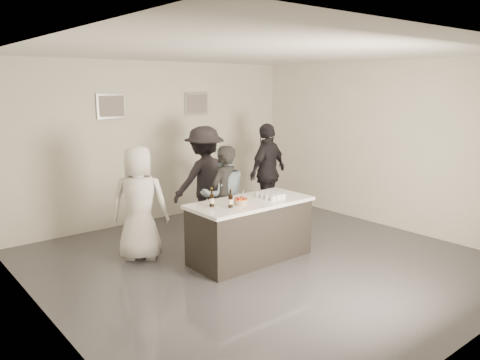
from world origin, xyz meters
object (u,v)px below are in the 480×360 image
Objects in this scene: person_guest_back at (205,179)px; person_main_blue at (224,195)px; person_main_black at (224,197)px; person_guest_left at (139,203)px; cake at (241,202)px; bar_counter at (250,230)px; beer_bottle_a at (212,198)px; beer_bottle_b at (230,198)px; person_guest_right at (268,172)px.

person_main_blue is at bearing 78.11° from person_guest_back.
person_guest_left is (-1.30, 0.35, 0.04)m from person_main_black.
person_guest_back is at bearing -87.15° from person_main_blue.
person_main_blue is 1.42m from person_guest_left.
person_guest_back is at bearing -121.78° from person_guest_left.
person_guest_back is at bearing 71.75° from cake.
bar_counter is 1.14× the size of person_main_black.
beer_bottle_b is (0.17, -0.20, 0.00)m from beer_bottle_a.
cake is 1.52m from person_guest_left.
beer_bottle_a is 1.16m from person_guest_left.
person_guest_left is at bearing 139.57° from bar_counter.
cake is at bearing 71.23° from person_guest_back.
person_main_black is (0.69, 0.63, -0.21)m from beer_bottle_a.
beer_bottle_a is at bearing 156.72° from cake.
beer_bottle_b is 1.43m from person_guest_left.
person_main_blue is at bearing 5.80° from person_guest_right.
person_main_black is at bearing 85.30° from bar_counter.
cake is at bearing 9.84° from beer_bottle_b.
person_main_black reaches higher than bar_counter.
bar_counter is 0.81m from person_main_black.
cake is 0.11× the size of person_guest_left.
bar_counter is 2.22m from person_guest_right.
cake is 0.12× the size of person_main_blue.
person_main_blue is at bearing 66.56° from cake.
person_guest_left is at bearing 5.77° from person_main_blue.
beer_bottle_b is 0.15× the size of person_guest_left.
person_main_black is 1.35m from person_guest_left.
beer_bottle_a is 2.64m from person_guest_right.
person_main_black reaches higher than cake.
beer_bottle_a is 0.16× the size of person_main_blue.
person_guest_left reaches higher than person_main_blue.
beer_bottle_a is 1.00× the size of beer_bottle_b.
person_guest_left is 0.92× the size of person_guest_right.
cake is (-0.25, -0.08, 0.49)m from bar_counter.
beer_bottle_b is 1.89m from person_guest_back.
person_guest_back reaches higher than beer_bottle_b.
beer_bottle_b is (-0.46, -0.12, 0.58)m from bar_counter.
bar_counter is 1.00× the size of person_guest_back.
beer_bottle_a is 1.13m from person_main_blue.
person_guest_right is (2.89, 0.35, 0.07)m from person_guest_left.
bar_counter is 9.44× the size of cake.
person_main_black reaches higher than person_main_blue.
bar_counter is 7.15× the size of beer_bottle_a.
beer_bottle_a is (-0.39, 0.17, 0.09)m from cake.
cake is 0.11× the size of person_guest_back.
person_guest_left is at bearing -35.03° from person_main_black.
person_guest_back is at bearing 79.07° from bar_counter.
person_guest_left is at bearing 18.81° from person_guest_back.
person_guest_back is (-1.34, 0.19, 0.00)m from person_guest_right.
beer_bottle_a is 0.14× the size of person_guest_back.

